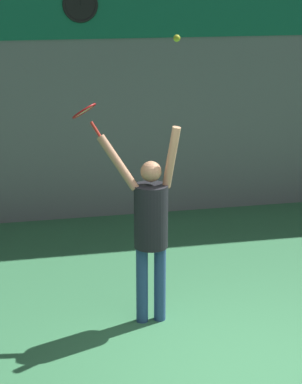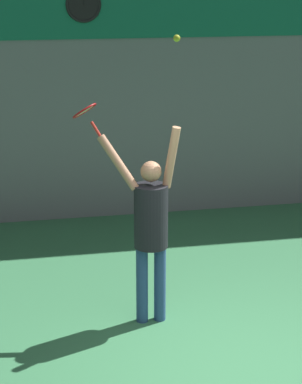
% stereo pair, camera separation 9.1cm
% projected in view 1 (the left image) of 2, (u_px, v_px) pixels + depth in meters
% --- Properties ---
extents(ground_plane, '(18.00, 18.00, 0.00)m').
position_uv_depth(ground_plane, '(250.00, 375.00, 6.72)').
color(ground_plane, '#387A4C').
extents(back_wall, '(18.00, 0.10, 5.00)m').
position_uv_depth(back_wall, '(147.00, 57.00, 10.57)').
color(back_wall, slate).
rests_on(back_wall, ground_plane).
extents(sponsor_banner, '(5.86, 0.02, 0.98)m').
position_uv_depth(sponsor_banner, '(147.00, 4.00, 10.28)').
color(sponsor_banner, '#146B4C').
extents(scoreboard_clock, '(0.52, 0.05, 0.52)m').
position_uv_depth(scoreboard_clock, '(80.00, 5.00, 10.06)').
color(scoreboard_clock, black).
extents(tennis_player, '(0.86, 0.51, 2.22)m').
position_uv_depth(tennis_player, '(151.00, 223.00, 7.45)').
color(tennis_player, '#2D4C7F').
rests_on(tennis_player, ground_plane).
extents(tennis_racket, '(0.37, 0.38, 0.36)m').
position_uv_depth(tennis_racket, '(85.00, 112.00, 7.30)').
color(tennis_racket, red).
extents(tennis_ball, '(0.07, 0.07, 0.07)m').
position_uv_depth(tennis_ball, '(177.00, 38.00, 6.80)').
color(tennis_ball, '#CCDB2D').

